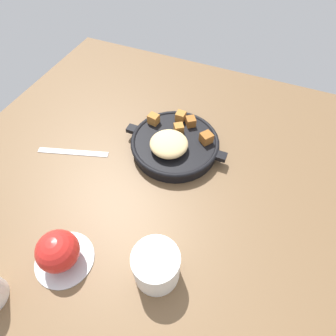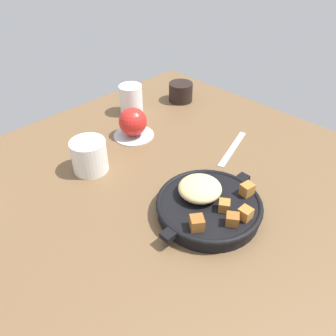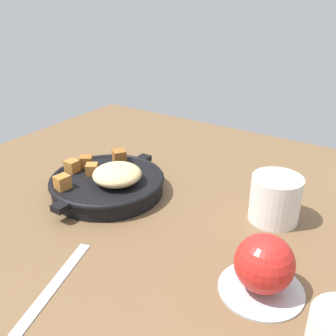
# 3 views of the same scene
# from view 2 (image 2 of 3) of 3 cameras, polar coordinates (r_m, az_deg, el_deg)

# --- Properties ---
(ground_plane) EXTENTS (1.00, 1.02, 0.02)m
(ground_plane) POSITION_cam_2_polar(r_m,az_deg,el_deg) (0.81, 1.60, -3.51)
(ground_plane) COLOR brown
(cast_iron_skillet) EXTENTS (0.27, 0.22, 0.07)m
(cast_iron_skillet) POSITION_cam_2_polar(r_m,az_deg,el_deg) (0.73, 6.71, -6.05)
(cast_iron_skillet) COLOR black
(cast_iron_skillet) RESTS_ON ground_plane
(saucer_plate) EXTENTS (0.12, 0.12, 0.01)m
(saucer_plate) POSITION_cam_2_polar(r_m,az_deg,el_deg) (0.99, -5.72, 5.54)
(saucer_plate) COLOR #B7BABF
(saucer_plate) RESTS_ON ground_plane
(red_apple) EXTENTS (0.08, 0.08, 0.08)m
(red_apple) POSITION_cam_2_polar(r_m,az_deg,el_deg) (0.97, -5.87, 7.69)
(red_apple) COLOR red
(red_apple) RESTS_ON saucer_plate
(butter_knife) EXTENTS (0.18, 0.07, 0.00)m
(butter_knife) POSITION_cam_2_polar(r_m,az_deg,el_deg) (0.94, 10.54, 3.34)
(butter_knife) COLOR silver
(butter_knife) RESTS_ON ground_plane
(coffee_mug_dark) EXTENTS (0.08, 0.08, 0.06)m
(coffee_mug_dark) POSITION_cam_2_polar(r_m,az_deg,el_deg) (1.17, 2.13, 12.54)
(coffee_mug_dark) COLOR black
(coffee_mug_dark) RESTS_ON ground_plane
(white_creamer_pitcher) EXTENTS (0.07, 0.07, 0.09)m
(white_creamer_pitcher) POSITION_cam_2_polar(r_m,az_deg,el_deg) (1.09, -6.16, 11.29)
(white_creamer_pitcher) COLOR white
(white_creamer_pitcher) RESTS_ON ground_plane
(ceramic_mug_white) EXTENTS (0.09, 0.09, 0.08)m
(ceramic_mug_white) POSITION_cam_2_polar(r_m,az_deg,el_deg) (0.85, -12.96, 1.97)
(ceramic_mug_white) COLOR silver
(ceramic_mug_white) RESTS_ON ground_plane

